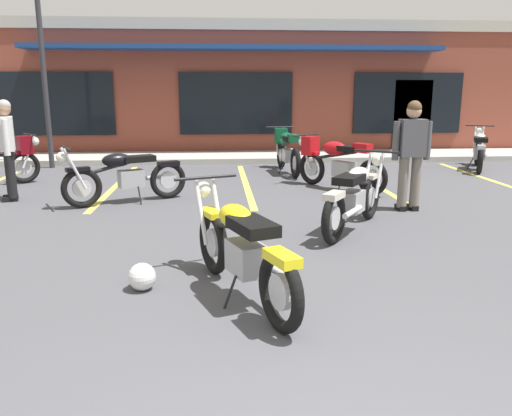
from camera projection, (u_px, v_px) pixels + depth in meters
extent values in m
plane|color=#47474C|center=(269.00, 257.00, 5.77)|extent=(80.00, 80.00, 0.00)
cube|color=#A8A59E|center=(238.00, 157.00, 13.74)|extent=(22.00, 1.80, 0.14)
cube|color=brown|center=(232.00, 89.00, 17.38)|extent=(18.48, 6.32, 3.72)
cube|color=#B2AD9E|center=(235.00, 24.00, 13.89)|extent=(18.48, 0.06, 0.30)
cube|color=black|center=(55.00, 104.00, 13.99)|extent=(3.15, 0.06, 1.70)
cube|color=black|center=(236.00, 104.00, 14.36)|extent=(3.15, 0.06, 1.70)
cube|color=black|center=(408.00, 103.00, 14.73)|extent=(3.15, 0.06, 1.70)
cube|color=#33281E|center=(412.00, 117.00, 14.83)|extent=(1.10, 0.06, 2.10)
cube|color=navy|center=(236.00, 48.00, 13.63)|extent=(11.09, 0.90, 0.12)
cube|color=#DBCC4C|center=(116.00, 185.00, 10.06)|extent=(0.12, 4.80, 0.01)
cube|color=#DBCC4C|center=(246.00, 183.00, 10.25)|extent=(0.12, 4.80, 0.01)
cube|color=#DBCC4C|center=(370.00, 182.00, 10.44)|extent=(0.12, 4.80, 0.01)
cube|color=#DBCC4C|center=(490.00, 180.00, 10.63)|extent=(0.12, 4.80, 0.01)
torus|color=black|center=(280.00, 292.00, 3.93)|extent=(0.32, 0.63, 0.64)
cylinder|color=#B7B7BC|center=(280.00, 292.00, 3.93)|extent=(0.16, 0.29, 0.29)
torus|color=black|center=(213.00, 243.00, 5.19)|extent=(0.32, 0.63, 0.64)
cylinder|color=#B7B7BC|center=(213.00, 243.00, 5.19)|extent=(0.16, 0.29, 0.29)
cylinder|color=silver|center=(201.00, 211.00, 5.17)|extent=(0.16, 0.32, 0.66)
cylinder|color=silver|center=(217.00, 209.00, 5.25)|extent=(0.16, 0.32, 0.66)
cylinder|color=black|center=(206.00, 178.00, 5.21)|extent=(0.63, 0.27, 0.03)
sphere|color=silver|center=(203.00, 190.00, 5.31)|extent=(0.22, 0.22, 0.17)
cube|color=yellow|center=(211.00, 213.00, 5.16)|extent=(0.26, 0.39, 0.06)
cube|color=#9E9EA3|center=(246.00, 258.00, 4.47)|extent=(0.37, 0.46, 0.28)
cylinder|color=silver|center=(280.00, 273.00, 4.21)|extent=(0.26, 0.54, 0.07)
cylinder|color=black|center=(237.00, 226.00, 4.59)|extent=(0.39, 0.90, 0.26)
ellipsoid|color=yellow|center=(236.00, 217.00, 4.59)|extent=(0.41, 0.54, 0.22)
cube|color=black|center=(253.00, 226.00, 4.28)|extent=(0.45, 0.59, 0.10)
cube|color=yellow|center=(282.00, 258.00, 3.85)|extent=(0.28, 0.39, 0.08)
cylinder|color=black|center=(230.00, 292.00, 4.39)|extent=(0.13, 0.07, 0.29)
torus|color=black|center=(24.00, 167.00, 10.22)|extent=(0.56, 0.47, 0.64)
cylinder|color=#B7B7BC|center=(24.00, 167.00, 10.22)|extent=(0.26, 0.23, 0.29)
cylinder|color=silver|center=(26.00, 151.00, 10.28)|extent=(0.28, 0.24, 0.66)
cylinder|color=silver|center=(29.00, 151.00, 10.15)|extent=(0.28, 0.24, 0.66)
cylinder|color=black|center=(30.00, 135.00, 10.20)|extent=(0.43, 0.54, 0.03)
sphere|color=silver|center=(35.00, 141.00, 10.28)|extent=(0.24, 0.24, 0.17)
cube|color=maroon|center=(24.00, 152.00, 10.18)|extent=(0.37, 0.33, 0.06)
cube|color=maroon|center=(24.00, 145.00, 10.16)|extent=(0.36, 0.37, 0.36)
torus|color=black|center=(480.00, 160.00, 11.35)|extent=(0.36, 0.62, 0.64)
cylinder|color=#B7B7BC|center=(480.00, 160.00, 11.35)|extent=(0.18, 0.29, 0.29)
torus|color=black|center=(478.00, 152.00, 12.66)|extent=(0.36, 0.62, 0.64)
cylinder|color=#B7B7BC|center=(478.00, 152.00, 12.66)|extent=(0.18, 0.29, 0.29)
cylinder|color=silver|center=(475.00, 139.00, 12.71)|extent=(0.18, 0.31, 0.66)
cylinder|color=silver|center=(483.00, 139.00, 12.65)|extent=(0.18, 0.31, 0.66)
cylinder|color=black|center=(480.00, 126.00, 12.68)|extent=(0.61, 0.31, 0.03)
sphere|color=silver|center=(479.00, 131.00, 12.79)|extent=(0.23, 0.23, 0.17)
cube|color=silver|center=(479.00, 140.00, 12.63)|extent=(0.28, 0.39, 0.06)
cube|color=#9E9EA3|center=(479.00, 153.00, 11.91)|extent=(0.39, 0.46, 0.28)
cylinder|color=silver|center=(487.00, 157.00, 11.54)|extent=(0.30, 0.53, 0.07)
cylinder|color=black|center=(480.00, 142.00, 12.04)|extent=(0.45, 0.88, 0.26)
ellipsoid|color=silver|center=(480.00, 138.00, 12.04)|extent=(0.44, 0.55, 0.22)
cube|color=black|center=(481.00, 139.00, 11.72)|extent=(0.47, 0.59, 0.10)
cube|color=silver|center=(481.00, 147.00, 11.27)|extent=(0.30, 0.39, 0.08)
cylinder|color=black|center=(470.00, 164.00, 11.97)|extent=(0.13, 0.08, 0.29)
torus|color=black|center=(372.00, 178.00, 9.04)|extent=(0.46, 0.57, 0.64)
cylinder|color=#B7B7BC|center=(372.00, 178.00, 9.04)|extent=(0.22, 0.27, 0.29)
torus|color=black|center=(312.00, 168.00, 10.10)|extent=(0.46, 0.57, 0.64)
cylinder|color=#B7B7BC|center=(312.00, 168.00, 10.10)|extent=(0.22, 0.27, 0.29)
cylinder|color=silver|center=(305.00, 152.00, 10.04)|extent=(0.23, 0.29, 0.66)
cylinder|color=silver|center=(312.00, 151.00, 10.16)|extent=(0.23, 0.29, 0.66)
cylinder|color=black|center=(306.00, 135.00, 10.08)|extent=(0.55, 0.42, 0.03)
sphere|color=silver|center=(303.00, 142.00, 10.18)|extent=(0.24, 0.24, 0.17)
cube|color=#B70F14|center=(311.00, 153.00, 10.06)|extent=(0.33, 0.37, 0.06)
cube|color=#9E9EA3|center=(344.00, 169.00, 9.49)|extent=(0.43, 0.46, 0.28)
cylinder|color=silver|center=(365.00, 173.00, 9.32)|extent=(0.39, 0.48, 0.07)
cylinder|color=black|center=(336.00, 155.00, 9.59)|extent=(0.61, 0.79, 0.26)
ellipsoid|color=#B70F14|center=(335.00, 148.00, 9.59)|extent=(0.55, 0.60, 0.26)
cube|color=#B70F14|center=(310.00, 146.00, 10.03)|extent=(0.37, 0.36, 0.36)
cube|color=black|center=(349.00, 149.00, 9.33)|extent=(0.43, 0.46, 0.10)
cube|color=#B70F14|center=(362.00, 148.00, 9.11)|extent=(0.35, 0.38, 0.16)
cylinder|color=black|center=(340.00, 184.00, 9.38)|extent=(0.12, 0.10, 0.29)
torus|color=black|center=(334.00, 218.00, 6.18)|extent=(0.44, 0.59, 0.64)
cylinder|color=#B7B7BC|center=(334.00, 218.00, 6.18)|extent=(0.21, 0.27, 0.29)
torus|color=black|center=(370.00, 197.00, 7.40)|extent=(0.44, 0.59, 0.64)
cylinder|color=#B7B7BC|center=(370.00, 197.00, 7.40)|extent=(0.21, 0.27, 0.29)
cylinder|color=silver|center=(367.00, 174.00, 7.46)|extent=(0.22, 0.29, 0.66)
cylinder|color=silver|center=(380.00, 175.00, 7.37)|extent=(0.22, 0.29, 0.66)
cylinder|color=black|center=(376.00, 151.00, 7.41)|extent=(0.56, 0.40, 0.03)
sphere|color=silver|center=(377.00, 160.00, 7.51)|extent=(0.24, 0.24, 0.17)
cube|color=beige|center=(372.00, 176.00, 7.37)|extent=(0.32, 0.38, 0.06)
cube|color=#9E9EA3|center=(352.00, 202.00, 6.71)|extent=(0.42, 0.47, 0.28)
cylinder|color=silver|center=(353.00, 212.00, 6.34)|extent=(0.37, 0.50, 0.07)
cylinder|color=black|center=(358.00, 181.00, 6.82)|extent=(0.58, 0.81, 0.26)
ellipsoid|color=beige|center=(358.00, 175.00, 6.82)|extent=(0.48, 0.54, 0.22)
cube|color=black|center=(349.00, 179.00, 6.52)|extent=(0.52, 0.59, 0.10)
cube|color=beige|center=(334.00, 196.00, 6.10)|extent=(0.33, 0.39, 0.08)
cylinder|color=black|center=(336.00, 221.00, 6.79)|extent=(0.13, 0.10, 0.29)
torus|color=black|center=(168.00, 180.00, 8.80)|extent=(0.62, 0.38, 0.64)
cylinder|color=#B7B7BC|center=(168.00, 180.00, 8.80)|extent=(0.28, 0.18, 0.29)
torus|color=black|center=(82.00, 188.00, 8.08)|extent=(0.62, 0.38, 0.64)
cylinder|color=#B7B7BC|center=(82.00, 188.00, 8.08)|extent=(0.28, 0.18, 0.29)
cylinder|color=silver|center=(75.00, 169.00, 7.88)|extent=(0.31, 0.19, 0.66)
cylinder|color=silver|center=(72.00, 168.00, 8.03)|extent=(0.31, 0.19, 0.66)
cylinder|color=black|center=(66.00, 148.00, 7.84)|extent=(0.32, 0.60, 0.03)
sphere|color=silver|center=(62.00, 157.00, 7.83)|extent=(0.23, 0.23, 0.17)
cube|color=black|center=(78.00, 169.00, 7.99)|extent=(0.38, 0.29, 0.06)
cube|color=#9E9EA3|center=(131.00, 179.00, 8.46)|extent=(0.47, 0.39, 0.28)
cylinder|color=silver|center=(150.00, 178.00, 8.77)|extent=(0.52, 0.31, 0.07)
cylinder|color=black|center=(118.00, 165.00, 8.30)|extent=(0.87, 0.48, 0.26)
ellipsoid|color=black|center=(117.00, 160.00, 8.28)|extent=(0.55, 0.45, 0.22)
cube|color=black|center=(138.00, 159.00, 8.46)|extent=(0.59, 0.48, 0.10)
cube|color=black|center=(168.00, 164.00, 8.75)|extent=(0.39, 0.30, 0.08)
cylinder|color=black|center=(140.00, 195.00, 8.40)|extent=(0.08, 0.13, 0.29)
torus|color=black|center=(296.00, 163.00, 10.82)|extent=(0.15, 0.65, 0.64)
cylinder|color=#B7B7BC|center=(296.00, 163.00, 10.82)|extent=(0.08, 0.29, 0.29)
torus|color=black|center=(281.00, 155.00, 12.21)|extent=(0.15, 0.65, 0.64)
cylinder|color=#B7B7BC|center=(281.00, 155.00, 12.21)|extent=(0.08, 0.29, 0.29)
cylinder|color=silver|center=(277.00, 141.00, 12.22)|extent=(0.07, 0.33, 0.66)
cylinder|color=silver|center=(284.00, 141.00, 12.24)|extent=(0.07, 0.33, 0.66)
cylinder|color=black|center=(280.00, 127.00, 12.24)|extent=(0.66, 0.09, 0.03)
sphere|color=silver|center=(279.00, 133.00, 12.34)|extent=(0.18, 0.18, 0.17)
cube|color=#0F4C2D|center=(281.00, 142.00, 12.18)|extent=(0.17, 0.37, 0.06)
cube|color=#9E9EA3|center=(289.00, 156.00, 11.42)|extent=(0.27, 0.42, 0.28)
cylinder|color=silver|center=(299.00, 159.00, 11.09)|extent=(0.12, 0.55, 0.07)
cylinder|color=black|center=(287.00, 144.00, 11.56)|extent=(0.14, 0.94, 0.26)
ellipsoid|color=#0F4C2D|center=(287.00, 138.00, 11.57)|extent=(0.34, 0.54, 0.26)
cube|color=#0F4C2D|center=(281.00, 136.00, 12.16)|extent=(0.30, 0.26, 0.36)
cube|color=black|center=(290.00, 139.00, 11.24)|extent=(0.27, 0.42, 0.10)
cube|color=#0F4C2D|center=(293.00, 138.00, 10.94)|extent=(0.23, 0.34, 0.16)
cylinder|color=black|center=(281.00, 168.00, 11.38)|extent=(0.14, 0.04, 0.29)
cube|color=black|center=(10.00, 199.00, 8.60)|extent=(0.26, 0.17, 0.08)
cube|color=black|center=(11.00, 197.00, 8.78)|extent=(0.26, 0.17, 0.08)
cylinder|color=black|center=(10.00, 174.00, 8.52)|extent=(0.19, 0.19, 0.80)
cylinder|color=black|center=(11.00, 173.00, 8.70)|extent=(0.19, 0.19, 0.80)
cube|color=silver|center=(6.00, 134.00, 8.46)|extent=(0.33, 0.43, 0.56)
cylinder|color=silver|center=(6.00, 137.00, 8.24)|extent=(0.13, 0.13, 0.58)
cylinder|color=silver|center=(7.00, 135.00, 8.69)|extent=(0.13, 0.13, 0.58)
sphere|color=#A07556|center=(4.00, 109.00, 8.37)|extent=(0.28, 0.28, 0.22)
sphere|color=gray|center=(4.00, 106.00, 8.36)|extent=(0.27, 0.27, 0.21)
cube|color=black|center=(400.00, 208.00, 7.99)|extent=(0.11, 0.24, 0.08)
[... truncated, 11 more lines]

